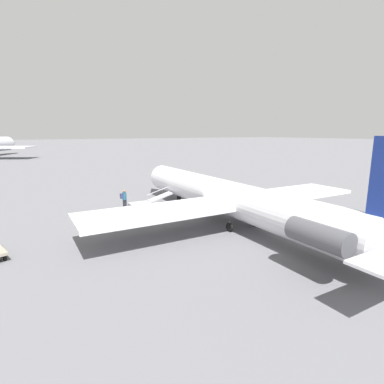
% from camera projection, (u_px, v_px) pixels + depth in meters
% --- Properties ---
extents(ground_plane, '(600.00, 600.00, 0.00)m').
position_uv_depth(ground_plane, '(223.00, 221.00, 22.68)').
color(ground_plane, slate).
extents(airplane_main, '(28.67, 21.64, 6.44)m').
position_uv_depth(airplane_main, '(231.00, 198.00, 21.55)').
color(airplane_main, silver).
rests_on(airplane_main, ground).
extents(boarding_stairs, '(1.15, 4.04, 1.63)m').
position_uv_depth(boarding_stairs, '(144.00, 204.00, 26.60)').
color(boarding_stairs, '#B2B2B7').
rests_on(boarding_stairs, ground).
extents(passenger, '(0.36, 0.54, 1.74)m').
position_uv_depth(passenger, '(124.00, 198.00, 25.85)').
color(passenger, '#23232D').
rests_on(passenger, ground).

